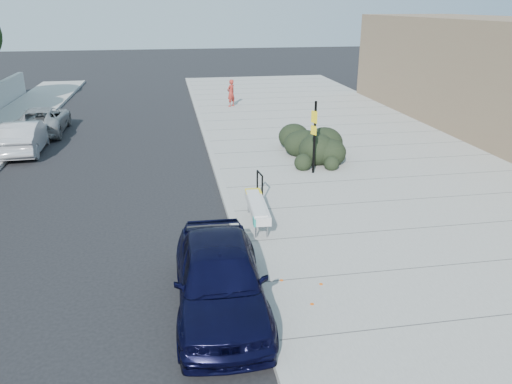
% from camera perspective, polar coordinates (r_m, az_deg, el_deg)
% --- Properties ---
extents(ground, '(120.00, 120.00, 0.00)m').
position_cam_1_polar(ground, '(12.70, -1.74, -6.34)').
color(ground, black).
rests_on(ground, ground).
extents(sidewalk_near, '(11.20, 50.00, 0.15)m').
position_cam_1_polar(sidewalk_near, '(18.62, 13.25, 2.32)').
color(sidewalk_near, gray).
rests_on(sidewalk_near, ground).
extents(curb_near, '(0.22, 50.00, 0.17)m').
position_cam_1_polar(curb_near, '(17.24, -4.16, 1.40)').
color(curb_near, '#9E9E99').
rests_on(curb_near, ground).
extents(bench, '(0.55, 2.18, 0.65)m').
position_cam_1_polar(bench, '(13.41, 0.13, -1.68)').
color(bench, gray).
rests_on(bench, sidewalk_near).
extents(bike_rack, '(0.11, 0.58, 0.84)m').
position_cam_1_polar(bike_rack, '(15.20, 0.43, 1.04)').
color(bike_rack, black).
rests_on(bike_rack, sidewalk_near).
extents(sign_post, '(0.15, 0.28, 2.55)m').
position_cam_1_polar(sign_post, '(17.42, 6.68, 6.72)').
color(sign_post, black).
rests_on(sign_post, sidewalk_near).
extents(hedge, '(2.04, 3.78, 1.38)m').
position_cam_1_polar(hedge, '(19.64, 6.60, 6.03)').
color(hedge, black).
rests_on(hedge, sidewalk_near).
extents(sedan_navy, '(1.88, 4.42, 1.49)m').
position_cam_1_polar(sedan_navy, '(9.95, -4.16, -9.71)').
color(sedan_navy, black).
rests_on(sedan_navy, ground).
extents(wagon_silver, '(1.55, 4.06, 1.32)m').
position_cam_1_polar(wagon_silver, '(22.69, -24.95, 5.76)').
color(wagon_silver, '#B0B0B5').
rests_on(wagon_silver, ground).
extents(suv_silver, '(2.15, 4.52, 1.24)m').
position_cam_1_polar(suv_silver, '(25.88, -23.20, 7.57)').
color(suv_silver, gray).
rests_on(suv_silver, ground).
extents(pedestrian, '(0.67, 0.65, 1.54)m').
position_cam_1_polar(pedestrian, '(29.52, -2.88, 11.24)').
color(pedestrian, maroon).
rests_on(pedestrian, sidewalk_near).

